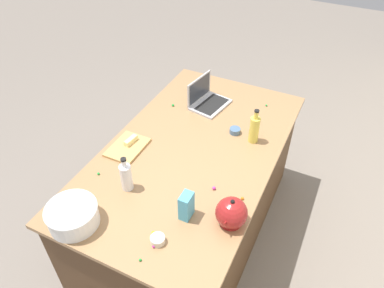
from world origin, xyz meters
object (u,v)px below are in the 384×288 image
object	(u,v)px
kettle	(231,213)
cutting_board	(127,147)
mixing_bowl_large	(73,215)
bottle_vinegar	(126,176)
bottle_oil	(254,129)
butter_stick_left	(131,140)
laptop	(207,99)
ramekin_medium	(158,240)
candy_bag	(186,206)
ramekin_small	(235,131)

from	to	relation	value
kettle	cutting_board	xyz separation A→B (m)	(-0.27, -0.87, -0.07)
mixing_bowl_large	kettle	bearing A→B (deg)	116.20
bottle_vinegar	cutting_board	xyz separation A→B (m)	(-0.31, -0.21, -0.09)
bottle_oil	butter_stick_left	world-z (taller)	bottle_oil
laptop	mixing_bowl_large	size ratio (longest dim) A/B	1.19
laptop	kettle	xyz separation A→B (m)	(1.00, 0.60, 0.03)
ramekin_medium	candy_bag	distance (m)	0.24
bottle_vinegar	kettle	bearing A→B (deg)	92.77
laptop	mixing_bowl_large	distance (m)	1.40
ramekin_medium	candy_bag	xyz separation A→B (m)	(-0.22, 0.06, 0.06)
kettle	butter_stick_left	size ratio (longest dim) A/B	1.94
mixing_bowl_large	candy_bag	xyz separation A→B (m)	(-0.32, 0.54, 0.02)
mixing_bowl_large	bottle_oil	world-z (taller)	bottle_oil
cutting_board	ramekin_small	world-z (taller)	ramekin_small
laptop	mixing_bowl_large	xyz separation A→B (m)	(1.39, -0.19, 0.02)
kettle	candy_bag	distance (m)	0.25
butter_stick_left	bottle_vinegar	bearing A→B (deg)	30.27
butter_stick_left	mixing_bowl_large	bearing A→B (deg)	7.00
candy_bag	butter_stick_left	bearing A→B (deg)	-121.76
candy_bag	mixing_bowl_large	bearing A→B (deg)	-59.49
ramekin_small	candy_bag	size ratio (longest dim) A/B	0.46
bottle_vinegar	butter_stick_left	world-z (taller)	bottle_vinegar
bottle_vinegar	candy_bag	world-z (taller)	bottle_vinegar
ramekin_medium	bottle_vinegar	bearing A→B (deg)	-125.63
cutting_board	bottle_oil	bearing A→B (deg)	121.34
butter_stick_left	candy_bag	world-z (taller)	candy_bag
kettle	candy_bag	world-z (taller)	kettle
laptop	kettle	world-z (taller)	laptop
bottle_oil	kettle	xyz separation A→B (m)	(0.73, 0.12, -0.03)
bottle_oil	butter_stick_left	bearing A→B (deg)	-61.37
mixing_bowl_large	ramekin_small	xyz separation A→B (m)	(-1.14, 0.52, -0.05)
kettle	ramekin_medium	world-z (taller)	kettle
cutting_board	ramekin_medium	distance (m)	0.80
mixing_bowl_large	butter_stick_left	xyz separation A→B (m)	(-0.71, -0.09, -0.03)
ramekin_small	candy_bag	bearing A→B (deg)	1.38
bottle_vinegar	bottle_oil	distance (m)	0.94
cutting_board	ramekin_small	distance (m)	0.78
kettle	ramekin_small	world-z (taller)	kettle
laptop	cutting_board	world-z (taller)	laptop
mixing_bowl_large	butter_stick_left	world-z (taller)	mixing_bowl_large
bottle_oil	candy_bag	size ratio (longest dim) A/B	1.55
mixing_bowl_large	ramekin_medium	distance (m)	0.49
butter_stick_left	ramekin_medium	xyz separation A→B (m)	(0.61, 0.57, -0.02)
kettle	butter_stick_left	xyz separation A→B (m)	(-0.32, -0.87, -0.04)
kettle	bottle_oil	bearing A→B (deg)	-170.97
ramekin_small	cutting_board	bearing A→B (deg)	-51.36
bottle_oil	cutting_board	bearing A→B (deg)	-58.66
bottle_oil	ramekin_small	xyz separation A→B (m)	(-0.03, -0.15, -0.09)
laptop	butter_stick_left	world-z (taller)	laptop
bottle_vinegar	butter_stick_left	distance (m)	0.41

